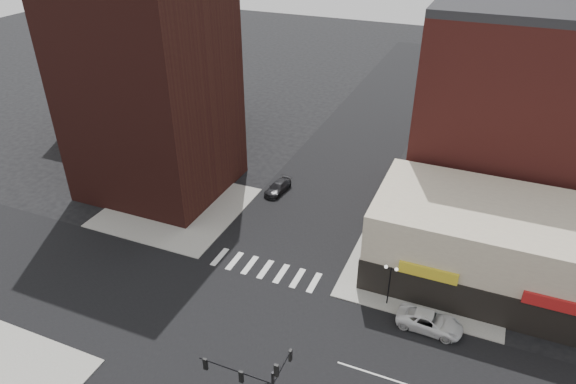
% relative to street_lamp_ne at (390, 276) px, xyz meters
% --- Properties ---
extents(ground, '(240.00, 240.00, 0.00)m').
position_rel_street_lamp_ne_xyz_m(ground, '(-12.00, -8.00, -3.29)').
color(ground, black).
rests_on(ground, ground).
extents(road_ew, '(200.00, 14.00, 0.02)m').
position_rel_street_lamp_ne_xyz_m(road_ew, '(-12.00, -8.00, -3.28)').
color(road_ew, black).
rests_on(road_ew, ground).
extents(road_ns, '(14.00, 200.00, 0.02)m').
position_rel_street_lamp_ne_xyz_m(road_ns, '(-12.00, -8.00, -3.28)').
color(road_ns, black).
rests_on(road_ns, ground).
extents(sidewalk_nw, '(15.00, 15.00, 0.12)m').
position_rel_street_lamp_ne_xyz_m(sidewalk_nw, '(-26.50, 6.50, -3.23)').
color(sidewalk_nw, gray).
rests_on(sidewalk_nw, ground).
extents(sidewalk_ne, '(15.00, 15.00, 0.12)m').
position_rel_street_lamp_ne_xyz_m(sidewalk_ne, '(2.50, 6.50, -3.23)').
color(sidewalk_ne, gray).
rests_on(sidewalk_ne, ground).
extents(building_nw, '(16.00, 15.00, 25.00)m').
position_rel_street_lamp_ne_xyz_m(building_nw, '(-31.00, 10.50, 9.21)').
color(building_nw, '#391612').
rests_on(building_nw, ground).
extents(building_nw_low, '(20.00, 18.00, 12.00)m').
position_rel_street_lamp_ne_xyz_m(building_nw_low, '(-44.00, 26.00, 2.71)').
color(building_nw_low, '#391612').
rests_on(building_nw_low, ground).
extents(building_ne_midrise, '(18.00, 15.00, 22.00)m').
position_rel_street_lamp_ne_xyz_m(building_ne_midrise, '(7.00, 21.50, 7.71)').
color(building_ne_midrise, maroon).
rests_on(building_ne_midrise, ground).
extents(building_ne_row, '(24.20, 12.20, 8.00)m').
position_rel_street_lamp_ne_xyz_m(building_ne_row, '(9.00, 7.00, 0.01)').
color(building_ne_row, beige).
rests_on(building_ne_row, ground).
extents(street_lamp_ne, '(1.22, 0.32, 4.16)m').
position_rel_street_lamp_ne_xyz_m(street_lamp_ne, '(0.00, 0.00, 0.00)').
color(street_lamp_ne, black).
rests_on(street_lamp_ne, sidewalk_ne).
extents(white_suv, '(5.59, 2.75, 1.53)m').
position_rel_street_lamp_ne_xyz_m(white_suv, '(3.96, -1.50, -2.53)').
color(white_suv, silver).
rests_on(white_suv, ground).
extents(dark_sedan_north, '(2.34, 4.71, 1.31)m').
position_rel_street_lamp_ne_xyz_m(dark_sedan_north, '(-16.99, 14.35, -2.63)').
color(dark_sedan_north, black).
rests_on(dark_sedan_north, ground).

